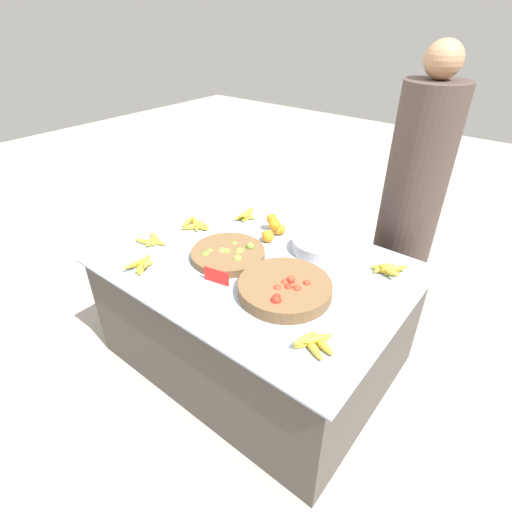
{
  "coord_description": "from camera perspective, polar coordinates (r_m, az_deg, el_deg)",
  "views": [
    {
      "loc": [
        1.13,
        -1.41,
        1.89
      ],
      "look_at": [
        0.0,
        0.0,
        0.73
      ],
      "focal_mm": 28.0,
      "sensor_mm": 36.0,
      "label": 1
    }
  ],
  "objects": [
    {
      "name": "market_table",
      "position": [
        2.38,
        0.0,
        -7.96
      ],
      "size": [
        1.61,
        1.19,
        0.68
      ],
      "color": "#4C4742",
      "rests_on": "ground_plane"
    },
    {
      "name": "ground_plane",
      "position": [
        2.61,
        0.0,
        -13.66
      ],
      "size": [
        12.0,
        12.0,
        0.0
      ],
      "primitive_type": "plane",
      "color": "#ADA599"
    },
    {
      "name": "banana_bunch_front_right",
      "position": [
        1.69,
        8.28,
        -12.09
      ],
      "size": [
        0.17,
        0.16,
        0.05
      ],
      "color": "gold",
      "rests_on": "market_table"
    },
    {
      "name": "metal_bowl",
      "position": [
        2.3,
        8.84,
        1.5
      ],
      "size": [
        0.29,
        0.29,
        0.07
      ],
      "color": "#B7B7BF",
      "rests_on": "market_table"
    },
    {
      "name": "tomato_basket",
      "position": [
        1.94,
        4.12,
        -4.59
      ],
      "size": [
        0.46,
        0.46,
        0.1
      ],
      "color": "brown",
      "rests_on": "market_table"
    },
    {
      "name": "banana_bunch_middle_left",
      "position": [
        2.22,
        -16.02,
        -1.1
      ],
      "size": [
        0.15,
        0.18,
        0.06
      ],
      "color": "gold",
      "rests_on": "market_table"
    },
    {
      "name": "vendor_person",
      "position": [
        2.64,
        21.06,
        6.11
      ],
      "size": [
        0.35,
        0.35,
        1.74
      ],
      "color": "#473833",
      "rests_on": "ground_plane"
    },
    {
      "name": "lime_bowl",
      "position": [
        2.22,
        -3.99,
        0.3
      ],
      "size": [
        0.41,
        0.41,
        0.08
      ],
      "color": "brown",
      "rests_on": "market_table"
    },
    {
      "name": "banana_bunch_middle_right",
      "position": [
        2.55,
        -8.58,
        4.49
      ],
      "size": [
        0.18,
        0.17,
        0.05
      ],
      "color": "gold",
      "rests_on": "market_table"
    },
    {
      "name": "price_sign",
      "position": [
        2.02,
        -5.67,
        -2.9
      ],
      "size": [
        0.14,
        0.03,
        0.08
      ],
      "rotation": [
        0.0,
        0.0,
        0.21
      ],
      "color": "red",
      "rests_on": "market_table"
    },
    {
      "name": "banana_bunch_front_left",
      "position": [
        2.44,
        -14.61,
        2.17
      ],
      "size": [
        0.19,
        0.14,
        0.04
      ],
      "color": "gold",
      "rests_on": "market_table"
    },
    {
      "name": "banana_bunch_back_center",
      "position": [
        2.63,
        -1.36,
        5.93
      ],
      "size": [
        0.12,
        0.16,
        0.06
      ],
      "color": "gold",
      "rests_on": "market_table"
    },
    {
      "name": "orange_pile",
      "position": [
        2.41,
        2.59,
        4.02
      ],
      "size": [
        0.13,
        0.19,
        0.12
      ],
      "color": "orange",
      "rests_on": "market_table"
    },
    {
      "name": "banana_bunch_front_center",
      "position": [
        2.2,
        18.41,
        -1.81
      ],
      "size": [
        0.18,
        0.17,
        0.06
      ],
      "color": "gold",
      "rests_on": "market_table"
    }
  ]
}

